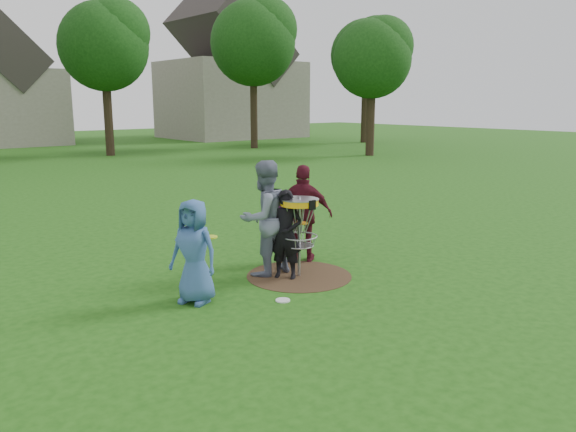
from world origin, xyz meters
TOP-DOWN VIEW (x-y plane):
  - ground at (0.00, 0.00)m, footprint 100.00×100.00m
  - dirt_patch at (0.00, 0.00)m, footprint 1.80×1.80m
  - player_blue at (-2.02, 0.01)m, footprint 0.79×0.90m
  - player_black at (-0.24, 0.06)m, footprint 0.61×0.66m
  - player_grey at (-0.38, 0.47)m, footprint 1.00×0.79m
  - player_maroon at (0.67, 0.65)m, footprint 1.01×1.10m
  - disc_on_grass at (-0.98, -0.78)m, footprint 0.22×0.22m
  - disc_golf_basket at (0.00, -0.00)m, footprint 0.66×0.67m
  - held_discs at (-0.36, 0.18)m, footprint 2.42×0.69m
  - house_row at (4.78, 33.07)m, footprint 44.50×10.65m

SIDE VIEW (x-z plane):
  - ground at x=0.00m, z-range 0.00..0.00m
  - dirt_patch at x=0.00m, z-range 0.00..0.01m
  - disc_on_grass at x=-0.98m, z-range 0.00..0.02m
  - player_black at x=-0.24m, z-range 0.00..1.51m
  - player_blue at x=-2.02m, z-range 0.00..1.55m
  - player_maroon at x=0.67m, z-range 0.00..1.80m
  - player_grey at x=-0.38m, z-range 0.00..1.97m
  - disc_golf_basket at x=0.00m, z-range 0.33..1.71m
  - held_discs at x=-0.36m, z-range 0.90..1.20m
  - house_row at x=4.78m, z-range -1.67..9.95m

